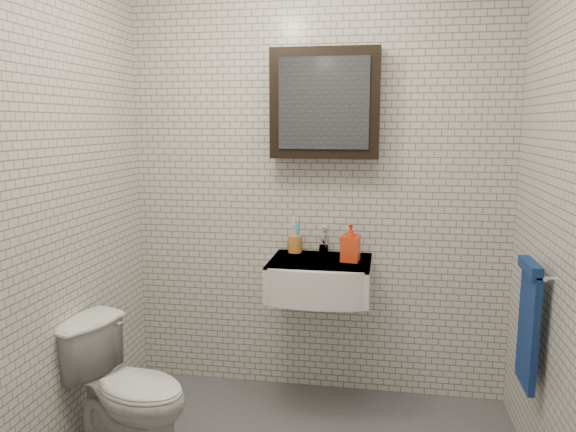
% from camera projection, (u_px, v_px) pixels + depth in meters
% --- Properties ---
extents(room_shell, '(2.22, 2.02, 2.51)m').
position_uv_depth(room_shell, '(287.00, 155.00, 2.24)').
color(room_shell, silver).
rests_on(room_shell, ground).
extents(washbasin, '(0.55, 0.50, 0.20)m').
position_uv_depth(washbasin, '(319.00, 279.00, 3.06)').
color(washbasin, white).
rests_on(washbasin, room_shell).
extents(faucet, '(0.06, 0.20, 0.15)m').
position_uv_depth(faucet, '(324.00, 242.00, 3.22)').
color(faucet, silver).
rests_on(faucet, washbasin).
extents(mirror_cabinet, '(0.60, 0.15, 0.60)m').
position_uv_depth(mirror_cabinet, '(325.00, 104.00, 3.09)').
color(mirror_cabinet, black).
rests_on(mirror_cabinet, room_shell).
extents(towel_rail, '(0.09, 0.30, 0.58)m').
position_uv_depth(towel_rail, '(529.00, 319.00, 2.52)').
color(towel_rail, silver).
rests_on(towel_rail, room_shell).
extents(toothbrush_cup, '(0.09, 0.09, 0.22)m').
position_uv_depth(toothbrush_cup, '(295.00, 243.00, 3.26)').
color(toothbrush_cup, orange).
rests_on(toothbrush_cup, washbasin).
extents(soap_bottle, '(0.11, 0.11, 0.21)m').
position_uv_depth(soap_bottle, '(351.00, 242.00, 3.04)').
color(soap_bottle, orange).
rests_on(soap_bottle, washbasin).
extents(toilet, '(0.73, 0.56, 0.66)m').
position_uv_depth(toilet, '(128.00, 390.00, 2.69)').
color(toilet, white).
rests_on(toilet, ground).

